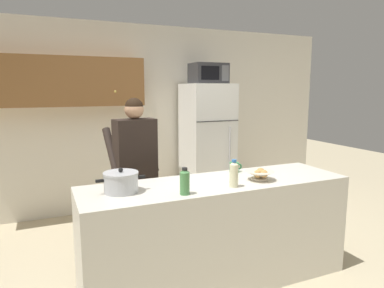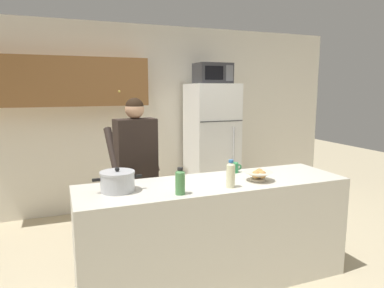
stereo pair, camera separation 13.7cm
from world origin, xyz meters
name	(u,v)px [view 1 (the left image)]	position (x,y,z in m)	size (l,w,h in m)	color
ground_plane	(216,280)	(0.00, 0.00, 0.00)	(14.00, 14.00, 0.00)	#C6B793
back_wall_unit	(128,111)	(-0.24, 2.25, 1.40)	(6.00, 0.48, 2.60)	silver
kitchen_island	(217,232)	(0.00, 0.00, 0.46)	(2.36, 0.68, 0.92)	silver
refrigerator	(207,146)	(0.81, 1.85, 0.89)	(0.64, 0.68, 1.79)	white
microwave	(208,73)	(0.81, 1.83, 1.93)	(0.48, 0.37, 0.28)	#2D2D30
person_near_pot	(135,159)	(-0.52, 0.81, 1.01)	(0.54, 0.47, 1.63)	black
cooking_pot	(121,182)	(-0.83, 0.03, 1.00)	(0.38, 0.27, 0.20)	silver
coffee_mug	(234,167)	(0.32, 0.25, 0.97)	(0.13, 0.09, 0.10)	#2D8C4C
bread_bowl	(260,175)	(0.37, -0.10, 0.97)	(0.26, 0.26, 0.10)	beige
bottle_near_edge	(234,174)	(0.05, -0.20, 1.03)	(0.07, 0.07, 0.23)	beige
bottle_mid_counter	(185,181)	(-0.40, -0.22, 1.02)	(0.08, 0.08, 0.21)	#4C8C4C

